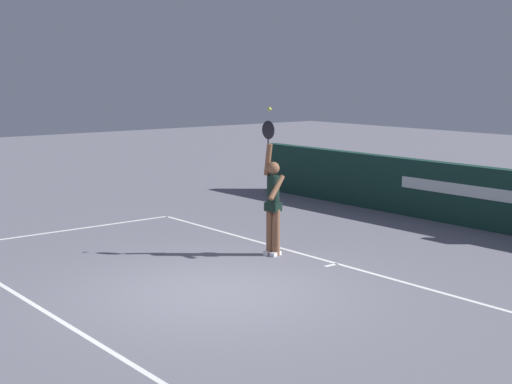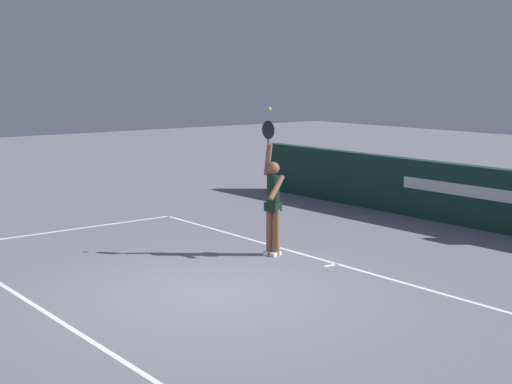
{
  "view_description": "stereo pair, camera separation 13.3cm",
  "coord_description": "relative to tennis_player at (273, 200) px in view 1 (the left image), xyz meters",
  "views": [
    {
      "loc": [
        8.96,
        -6.41,
        3.31
      ],
      "look_at": [
        -1.5,
        2.0,
        1.16
      ],
      "focal_mm": 51.76,
      "sensor_mm": 36.0,
      "label": 1
    },
    {
      "loc": [
        9.04,
        -6.31,
        3.31
      ],
      "look_at": [
        -1.5,
        2.0,
        1.16
      ],
      "focal_mm": 51.76,
      "sensor_mm": 36.0,
      "label": 2
    }
  ],
  "objects": [
    {
      "name": "ground_plane",
      "position": [
        1.22,
        -2.18,
        -1.04
      ],
      "size": [
        60.0,
        60.0,
        0.0
      ],
      "primitive_type": "plane",
      "color": "slate"
    },
    {
      "name": "court_lines",
      "position": [
        1.22,
        -2.07,
        -1.03
      ],
      "size": [
        11.38,
        5.19,
        0.0
      ],
      "color": "white",
      "rests_on": "ground"
    },
    {
      "name": "back_wall",
      "position": [
        1.22,
        5.05,
        -0.36
      ],
      "size": [
        14.62,
        0.3,
        1.35
      ],
      "color": "#15352C",
      "rests_on": "ground"
    },
    {
      "name": "tennis_player",
      "position": [
        0.0,
        0.0,
        0.0
      ],
      "size": [
        0.49,
        0.45,
        2.49
      ],
      "color": "brown",
      "rests_on": "ground"
    },
    {
      "name": "tennis_ball",
      "position": [
        -0.16,
        0.05,
        1.65
      ],
      "size": [
        0.07,
        0.07,
        0.07
      ],
      "color": "#C6DB38"
    }
  ]
}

